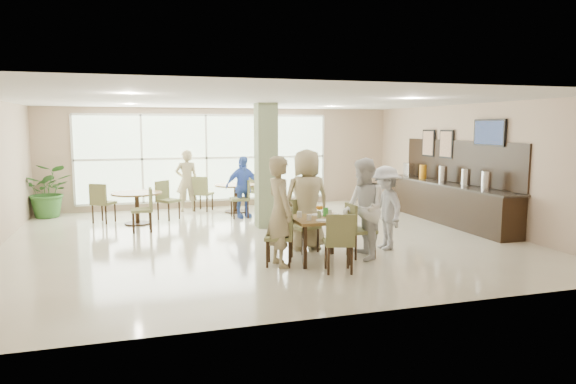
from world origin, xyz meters
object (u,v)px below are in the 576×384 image
object	(u,v)px
round_table_left	(137,199)
adult_standing	(187,181)
adult_a	(243,187)
teen_far	(307,200)
buffet_counter	(447,199)
teen_standing	(385,208)
teen_right	(363,209)
main_table	(319,223)
round_table_right	(236,191)
potted_plant	(49,191)
adult_b	(271,182)
teen_left	(280,211)

from	to	relation	value
round_table_left	adult_standing	bearing A→B (deg)	48.91
adult_a	round_table_left	bearing A→B (deg)	172.81
teen_far	buffet_counter	bearing A→B (deg)	-163.01
teen_standing	adult_standing	xyz separation A→B (m)	(-3.11, 5.42, 0.05)
teen_right	main_table	bearing A→B (deg)	-87.15
main_table	adult_standing	world-z (taller)	adult_standing
round_table_right	adult_a	size ratio (longest dim) A/B	0.72
main_table	adult_standing	size ratio (longest dim) A/B	0.55
round_table_right	teen_right	bearing A→B (deg)	-77.92
main_table	teen_right	size ratio (longest dim) A/B	0.53
round_table_right	potted_plant	size ratio (longest dim) A/B	0.83
main_table	potted_plant	size ratio (longest dim) A/B	0.68
teen_right	teen_standing	world-z (taller)	teen_right
buffet_counter	teen_right	distance (m)	4.29
buffet_counter	adult_b	bearing A→B (deg)	142.58
round_table_right	adult_a	distance (m)	0.89
teen_right	teen_standing	size ratio (longest dim) A/B	1.12
round_table_right	teen_standing	distance (m)	5.29
buffet_counter	teen_right	bearing A→B (deg)	-142.83
teen_standing	adult_a	bearing A→B (deg)	-155.75
potted_plant	round_table_left	bearing A→B (deg)	-36.97
round_table_right	teen_far	distance (m)	4.57
round_table_right	teen_right	distance (m)	5.61
teen_far	adult_standing	size ratio (longest dim) A/B	1.12
round_table_left	adult_b	world-z (taller)	adult_b
main_table	adult_standing	bearing A→B (deg)	105.43
round_table_right	adult_a	xyz separation A→B (m)	(0.01, -0.87, 0.20)
round_table_left	adult_standing	size ratio (longest dim) A/B	0.70
adult_standing	buffet_counter	bearing A→B (deg)	150.09
round_table_left	teen_left	world-z (taller)	teen_left
teen_right	adult_standing	size ratio (longest dim) A/B	1.05
main_table	adult_b	size ratio (longest dim) A/B	0.57
potted_plant	teen_left	xyz separation A→B (m)	(4.34, -6.07, 0.23)
round_table_left	teen_far	distance (m)	4.63
round_table_left	round_table_right	bearing A→B (deg)	21.97
teen_right	potted_plant	bearing A→B (deg)	-128.72
teen_right	adult_standing	distance (m)	6.43
main_table	round_table_right	bearing A→B (deg)	94.11
teen_standing	adult_standing	bearing A→B (deg)	-150.43
round_table_right	adult_standing	size ratio (longest dim) A/B	0.67
main_table	buffet_counter	distance (m)	4.89
adult_b	teen_standing	bearing A→B (deg)	13.41
potted_plant	adult_standing	bearing A→B (deg)	-1.58
buffet_counter	adult_standing	distance (m)	6.73
main_table	adult_a	xyz separation A→B (m)	(-0.38, 4.55, 0.12)
buffet_counter	potted_plant	distance (m)	9.88
teen_far	adult_standing	bearing A→B (deg)	-75.88
main_table	teen_far	bearing A→B (deg)	85.27
teen_left	adult_a	distance (m)	4.64
potted_plant	adult_b	world-z (taller)	adult_b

